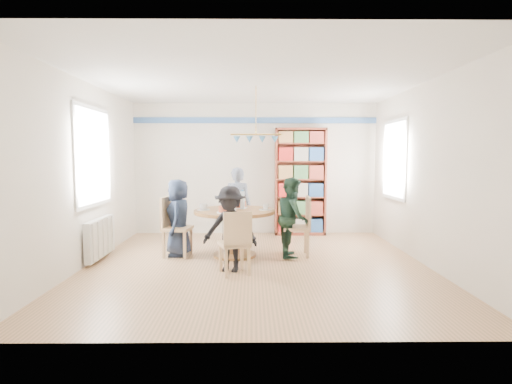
{
  "coord_description": "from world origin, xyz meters",
  "views": [
    {
      "loc": [
        -0.06,
        -5.81,
        1.59
      ],
      "look_at": [
        0.0,
        0.4,
        1.05
      ],
      "focal_mm": 28.0,
      "sensor_mm": 36.0,
      "label": 1
    }
  ],
  "objects_px": {
    "dining_table": "(235,222)",
    "person_right": "(293,217)",
    "chair_left": "(173,224)",
    "person_left": "(178,218)",
    "person_near": "(230,229)",
    "chair_right": "(301,223)",
    "person_far": "(237,206)",
    "chair_near": "(236,240)",
    "radiator": "(100,238)",
    "chair_far": "(237,213)",
    "bookshelf": "(300,183)"
  },
  "relations": [
    {
      "from": "chair_near",
      "to": "person_left",
      "type": "xyz_separation_m",
      "value": [
        -0.97,
        1.11,
        0.14
      ]
    },
    {
      "from": "person_far",
      "to": "person_near",
      "type": "xyz_separation_m",
      "value": [
        -0.03,
        -1.74,
        -0.11
      ]
    },
    {
      "from": "person_left",
      "to": "person_near",
      "type": "distance_m",
      "value": 1.27
    },
    {
      "from": "person_right",
      "to": "bookshelf",
      "type": "bearing_deg",
      "value": -8.35
    },
    {
      "from": "chair_left",
      "to": "person_near",
      "type": "height_order",
      "value": "person_near"
    },
    {
      "from": "dining_table",
      "to": "person_near",
      "type": "distance_m",
      "value": 0.87
    },
    {
      "from": "bookshelf",
      "to": "person_far",
      "type": "bearing_deg",
      "value": -143.42
    },
    {
      "from": "chair_left",
      "to": "person_near",
      "type": "relative_size",
      "value": 0.8
    },
    {
      "from": "person_near",
      "to": "dining_table",
      "type": "bearing_deg",
      "value": 101.24
    },
    {
      "from": "chair_far",
      "to": "person_near",
      "type": "bearing_deg",
      "value": -90.38
    },
    {
      "from": "person_far",
      "to": "person_near",
      "type": "relative_size",
      "value": 1.18
    },
    {
      "from": "chair_far",
      "to": "person_left",
      "type": "bearing_deg",
      "value": -131.66
    },
    {
      "from": "dining_table",
      "to": "chair_far",
      "type": "height_order",
      "value": "chair_far"
    },
    {
      "from": "chair_far",
      "to": "person_right",
      "type": "relative_size",
      "value": 0.8
    },
    {
      "from": "dining_table",
      "to": "chair_left",
      "type": "bearing_deg",
      "value": 179.5
    },
    {
      "from": "person_right",
      "to": "dining_table",
      "type": "bearing_deg",
      "value": 90.36
    },
    {
      "from": "chair_far",
      "to": "person_near",
      "type": "relative_size",
      "value": 0.85
    },
    {
      "from": "chair_left",
      "to": "person_left",
      "type": "bearing_deg",
      "value": 21.04
    },
    {
      "from": "chair_far",
      "to": "radiator",
      "type": "bearing_deg",
      "value": -148.1
    },
    {
      "from": "person_right",
      "to": "person_near",
      "type": "relative_size",
      "value": 1.07
    },
    {
      "from": "chair_near",
      "to": "person_right",
      "type": "distance_m",
      "value": 1.36
    },
    {
      "from": "chair_right",
      "to": "person_near",
      "type": "bearing_deg",
      "value": -141.29
    },
    {
      "from": "person_far",
      "to": "person_near",
      "type": "bearing_deg",
      "value": 96.7
    },
    {
      "from": "chair_near",
      "to": "person_left",
      "type": "height_order",
      "value": "person_left"
    },
    {
      "from": "person_right",
      "to": "person_near",
      "type": "xyz_separation_m",
      "value": [
        -0.95,
        -0.84,
        -0.04
      ]
    },
    {
      "from": "person_near",
      "to": "bookshelf",
      "type": "relative_size",
      "value": 0.55
    },
    {
      "from": "dining_table",
      "to": "chair_left",
      "type": "height_order",
      "value": "chair_left"
    },
    {
      "from": "chair_left",
      "to": "chair_right",
      "type": "bearing_deg",
      "value": 0.11
    },
    {
      "from": "person_left",
      "to": "chair_near",
      "type": "bearing_deg",
      "value": 37.02
    },
    {
      "from": "radiator",
      "to": "person_left",
      "type": "height_order",
      "value": "person_left"
    },
    {
      "from": "chair_right",
      "to": "chair_near",
      "type": "relative_size",
      "value": 1.1
    },
    {
      "from": "dining_table",
      "to": "person_far",
      "type": "distance_m",
      "value": 0.89
    },
    {
      "from": "dining_table",
      "to": "person_right",
      "type": "xyz_separation_m",
      "value": [
        0.93,
        -0.03,
        0.08
      ]
    },
    {
      "from": "chair_right",
      "to": "person_near",
      "type": "distance_m",
      "value": 1.41
    },
    {
      "from": "dining_table",
      "to": "chair_right",
      "type": "bearing_deg",
      "value": 0.68
    },
    {
      "from": "chair_far",
      "to": "bookshelf",
      "type": "distance_m",
      "value": 1.57
    },
    {
      "from": "radiator",
      "to": "chair_far",
      "type": "xyz_separation_m",
      "value": [
        2.06,
        1.28,
        0.21
      ]
    },
    {
      "from": "radiator",
      "to": "chair_left",
      "type": "bearing_deg",
      "value": 12.51
    },
    {
      "from": "person_left",
      "to": "person_near",
      "type": "height_order",
      "value": "person_left"
    },
    {
      "from": "person_right",
      "to": "person_near",
      "type": "height_order",
      "value": "person_right"
    },
    {
      "from": "radiator",
      "to": "person_far",
      "type": "height_order",
      "value": "person_far"
    },
    {
      "from": "person_far",
      "to": "bookshelf",
      "type": "relative_size",
      "value": 0.65
    },
    {
      "from": "chair_far",
      "to": "chair_right",
      "type": "bearing_deg",
      "value": -43.87
    },
    {
      "from": "dining_table",
      "to": "chair_right",
      "type": "height_order",
      "value": "chair_right"
    },
    {
      "from": "dining_table",
      "to": "chair_near",
      "type": "bearing_deg",
      "value": -86.6
    },
    {
      "from": "dining_table",
      "to": "person_left",
      "type": "distance_m",
      "value": 0.91
    },
    {
      "from": "dining_table",
      "to": "chair_far",
      "type": "distance_m",
      "value": 1.05
    },
    {
      "from": "dining_table",
      "to": "person_left",
      "type": "height_order",
      "value": "person_left"
    },
    {
      "from": "chair_left",
      "to": "chair_far",
      "type": "relative_size",
      "value": 0.95
    },
    {
      "from": "person_left",
      "to": "person_near",
      "type": "xyz_separation_m",
      "value": [
        0.89,
        -0.91,
        -0.02
      ]
    }
  ]
}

